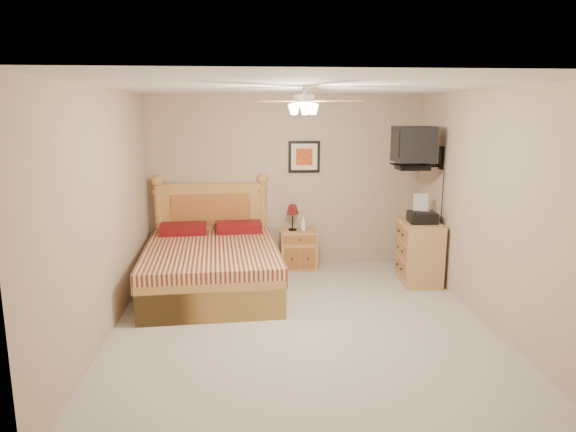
{
  "coord_description": "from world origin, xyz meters",
  "views": [
    {
      "loc": [
        -0.55,
        -5.22,
        2.25
      ],
      "look_at": [
        -0.07,
        0.9,
        1.01
      ],
      "focal_mm": 32.0,
      "sensor_mm": 36.0,
      "label": 1
    }
  ],
  "objects": [
    {
      "name": "floor",
      "position": [
        0.0,
        0.0,
        0.0
      ],
      "size": [
        4.5,
        4.5,
        0.0
      ],
      "primitive_type": "plane",
      "color": "#A8A397",
      "rests_on": "ground"
    },
    {
      "name": "ceiling",
      "position": [
        0.0,
        0.0,
        2.5
      ],
      "size": [
        4.0,
        4.5,
        0.04
      ],
      "primitive_type": "cube",
      "color": "white",
      "rests_on": "ground"
    },
    {
      "name": "wall_back",
      "position": [
        0.0,
        2.25,
        1.25
      ],
      "size": [
        4.0,
        0.04,
        2.5
      ],
      "primitive_type": "cube",
      "color": "tan",
      "rests_on": "ground"
    },
    {
      "name": "wall_front",
      "position": [
        0.0,
        -2.25,
        1.25
      ],
      "size": [
        4.0,
        0.04,
        2.5
      ],
      "primitive_type": "cube",
      "color": "tan",
      "rests_on": "ground"
    },
    {
      "name": "wall_left",
      "position": [
        -2.0,
        0.0,
        1.25
      ],
      "size": [
        0.04,
        4.5,
        2.5
      ],
      "primitive_type": "cube",
      "color": "tan",
      "rests_on": "ground"
    },
    {
      "name": "wall_right",
      "position": [
        2.0,
        0.0,
        1.25
      ],
      "size": [
        0.04,
        4.5,
        2.5
      ],
      "primitive_type": "cube",
      "color": "tan",
      "rests_on": "ground"
    },
    {
      "name": "bed",
      "position": [
        -1.03,
        1.12,
        0.69
      ],
      "size": [
        1.76,
        2.24,
        1.39
      ],
      "primitive_type": null,
      "rotation": [
        0.0,
        0.0,
        0.06
      ],
      "color": "#C18C42",
      "rests_on": "ground"
    },
    {
      "name": "nightstand",
      "position": [
        0.17,
        2.0,
        0.28
      ],
      "size": [
        0.53,
        0.4,
        0.57
      ],
      "primitive_type": "cube",
      "rotation": [
        0.0,
        0.0,
        -0.01
      ],
      "color": "#B67C41",
      "rests_on": "ground"
    },
    {
      "name": "table_lamp",
      "position": [
        0.08,
        2.04,
        0.76
      ],
      "size": [
        0.26,
        0.26,
        0.38
      ],
      "primitive_type": null,
      "rotation": [
        0.0,
        0.0,
        0.37
      ],
      "color": "#58110E",
      "rests_on": "nightstand"
    },
    {
      "name": "lotion_bottle",
      "position": [
        0.24,
        2.01,
        0.68
      ],
      "size": [
        0.08,
        0.08,
        0.21
      ],
      "primitive_type": "imported",
      "rotation": [
        0.0,
        0.0,
        0.03
      ],
      "color": "white",
      "rests_on": "nightstand"
    },
    {
      "name": "framed_picture",
      "position": [
        0.27,
        2.23,
        1.62
      ],
      "size": [
        0.46,
        0.04,
        0.46
      ],
      "primitive_type": "cube",
      "color": "black",
      "rests_on": "wall_back"
    },
    {
      "name": "dresser",
      "position": [
        1.73,
        1.27,
        0.41
      ],
      "size": [
        0.53,
        0.73,
        0.83
      ],
      "primitive_type": "cube",
      "rotation": [
        0.0,
        0.0,
        -0.07
      ],
      "color": "#BB7E4D",
      "rests_on": "ground"
    },
    {
      "name": "fax_machine",
      "position": [
        1.73,
        1.23,
        1.01
      ],
      "size": [
        0.37,
        0.39,
        0.37
      ],
      "primitive_type": null,
      "rotation": [
        0.0,
        0.0,
        -0.07
      ],
      "color": "black",
      "rests_on": "dresser"
    },
    {
      "name": "magazine_lower",
      "position": [
        1.73,
        1.5,
        0.84
      ],
      "size": [
        0.31,
        0.35,
        0.03
      ],
      "primitive_type": "imported",
      "rotation": [
        0.0,
        0.0,
        0.36
      ],
      "color": "#BCAD98",
      "rests_on": "dresser"
    },
    {
      "name": "magazine_upper",
      "position": [
        1.73,
        1.53,
        0.86
      ],
      "size": [
        0.28,
        0.3,
        0.02
      ],
      "primitive_type": "imported",
      "rotation": [
        0.0,
        0.0,
        0.54
      ],
      "color": "gray",
      "rests_on": "magazine_lower"
    },
    {
      "name": "wall_tv",
      "position": [
        1.75,
        1.34,
        1.81
      ],
      "size": [
        0.56,
        0.46,
        0.58
      ],
      "primitive_type": null,
      "color": "black",
      "rests_on": "wall_right"
    },
    {
      "name": "ceiling_fan",
      "position": [
        0.0,
        -0.2,
        2.36
      ],
      "size": [
        1.14,
        1.14,
        0.28
      ],
      "primitive_type": null,
      "color": "silver",
      "rests_on": "ceiling"
    }
  ]
}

